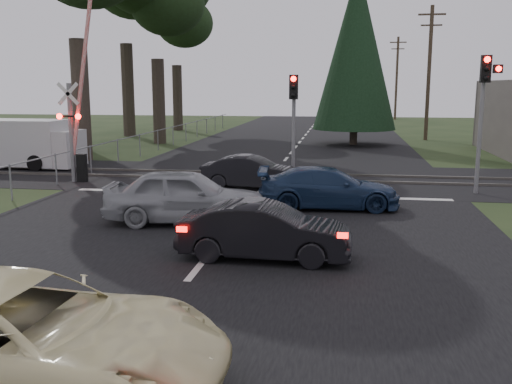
% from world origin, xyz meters
% --- Properties ---
extents(ground, '(120.00, 120.00, 0.00)m').
position_xyz_m(ground, '(0.00, 0.00, 0.00)').
color(ground, '#203116').
rests_on(ground, ground).
extents(road, '(14.00, 100.00, 0.01)m').
position_xyz_m(road, '(0.00, 10.00, 0.01)').
color(road, black).
rests_on(road, ground).
extents(rail_corridor, '(120.00, 8.00, 0.01)m').
position_xyz_m(rail_corridor, '(0.00, 12.00, 0.01)').
color(rail_corridor, black).
rests_on(rail_corridor, ground).
extents(stop_line, '(13.00, 0.35, 0.00)m').
position_xyz_m(stop_line, '(0.00, 8.20, 0.01)').
color(stop_line, silver).
rests_on(stop_line, ground).
extents(rail_near, '(120.00, 0.12, 0.10)m').
position_xyz_m(rail_near, '(0.00, 11.20, 0.05)').
color(rail_near, '#59544C').
rests_on(rail_near, ground).
extents(rail_far, '(120.00, 0.12, 0.10)m').
position_xyz_m(rail_far, '(0.00, 12.80, 0.05)').
color(rail_far, '#59544C').
rests_on(rail_far, ground).
extents(crossing_signal, '(1.62, 0.38, 6.96)m').
position_xyz_m(crossing_signal, '(-7.27, 9.79, 2.06)').
color(crossing_signal, slate).
rests_on(crossing_signal, ground).
extents(traffic_signal_right, '(0.68, 0.48, 4.70)m').
position_xyz_m(traffic_signal_right, '(7.55, 9.47, 3.31)').
color(traffic_signal_right, slate).
rests_on(traffic_signal_right, ground).
extents(traffic_signal_center, '(0.32, 0.48, 4.10)m').
position_xyz_m(traffic_signal_center, '(1.00, 10.68, 2.81)').
color(traffic_signal_center, slate).
rests_on(traffic_signal_center, ground).
extents(utility_pole_mid, '(1.80, 0.26, 9.00)m').
position_xyz_m(utility_pole_mid, '(8.50, 30.00, 4.73)').
color(utility_pole_mid, '#4C3D2D').
rests_on(utility_pole_mid, ground).
extents(utility_pole_far, '(1.80, 0.26, 9.00)m').
position_xyz_m(utility_pole_far, '(8.50, 55.00, 4.73)').
color(utility_pole_far, '#4C3D2D').
rests_on(utility_pole_far, ground).
extents(euc_tree_e, '(6.00, 6.00, 13.20)m').
position_xyz_m(euc_tree_e, '(-11.00, 36.00, 9.51)').
color(euc_tree_e, '#473D33').
rests_on(euc_tree_e, ground).
extents(conifer_tree, '(5.20, 5.20, 11.00)m').
position_xyz_m(conifer_tree, '(3.50, 26.00, 5.99)').
color(conifer_tree, '#473D33').
rests_on(conifer_tree, ground).
extents(fence_left, '(0.10, 36.00, 1.20)m').
position_xyz_m(fence_left, '(-7.80, 22.50, 0.00)').
color(fence_left, slate).
rests_on(fence_left, ground).
extents(cream_coupe, '(5.26, 2.61, 1.43)m').
position_xyz_m(cream_coupe, '(-0.91, -5.00, 0.72)').
color(cream_coupe, beige).
rests_on(cream_coupe, ground).
extents(dark_hatchback, '(3.75, 1.40, 1.22)m').
position_xyz_m(dark_hatchback, '(1.27, 0.91, 0.61)').
color(dark_hatchback, black).
rests_on(dark_hatchback, ground).
extents(silver_car, '(4.50, 2.15, 1.48)m').
position_xyz_m(silver_car, '(-1.31, 3.86, 0.74)').
color(silver_car, '#929599').
rests_on(silver_car, ground).
extents(blue_sedan, '(4.42, 2.10, 1.24)m').
position_xyz_m(blue_sedan, '(2.47, 6.39, 0.62)').
color(blue_sedan, '#182B4A').
rests_on(blue_sedan, ground).
extents(dark_car_far, '(3.70, 1.47, 1.20)m').
position_xyz_m(dark_car_far, '(-0.38, 9.35, 0.60)').
color(dark_car_far, black).
rests_on(dark_car_far, ground).
extents(white_van, '(5.63, 2.27, 2.18)m').
position_xyz_m(white_van, '(-11.65, 13.20, 1.11)').
color(white_van, silver).
rests_on(white_van, ground).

